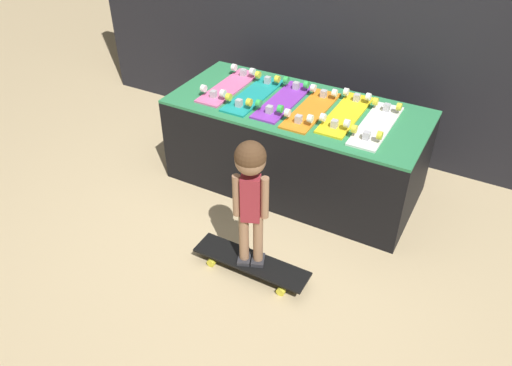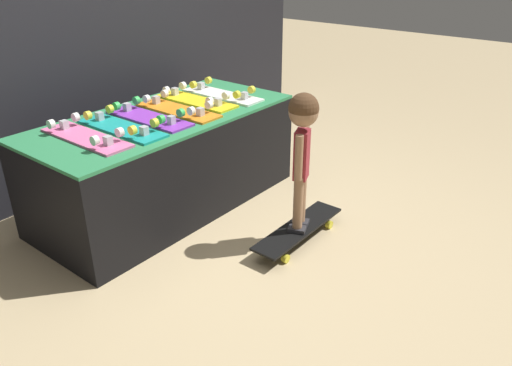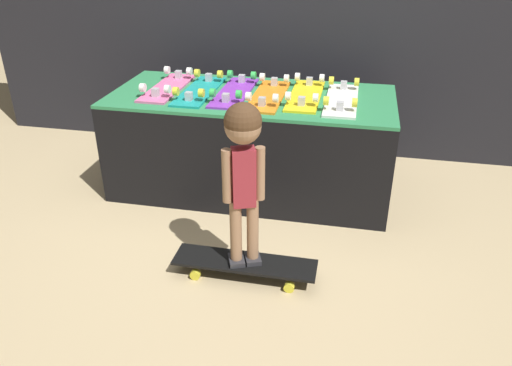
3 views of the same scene
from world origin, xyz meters
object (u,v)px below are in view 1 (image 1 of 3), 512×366
Objects in this scene: skateboard_pink_on_rack at (229,86)px; child at (251,183)px; skateboard_white_on_rack at (377,124)px; skateboard_orange_on_rack at (311,109)px; skateboard_on_floor at (251,263)px; skateboard_teal_on_rack at (254,94)px; skateboard_yellow_on_rack at (346,113)px; skateboard_purple_on_rack at (283,100)px.

skateboard_pink_on_rack is 0.75× the size of child.
skateboard_orange_on_rack is at bearing -178.52° from skateboard_white_on_rack.
child reaches higher than skateboard_orange_on_rack.
skateboard_orange_on_rack reaches higher than skateboard_on_floor.
skateboard_teal_on_rack is 1.00× the size of skateboard_yellow_on_rack.
skateboard_teal_on_rack is 1.08m from child.
skateboard_orange_on_rack is 0.45m from skateboard_white_on_rack.
skateboard_pink_on_rack and skateboard_yellow_on_rack have the same top height.
skateboard_white_on_rack is 0.75× the size of child.
skateboard_yellow_on_rack is (0.68, 0.05, 0.00)m from skateboard_teal_on_rack.
skateboard_pink_on_rack and skateboard_teal_on_rack have the same top height.
skateboard_white_on_rack is (1.13, -0.03, 0.00)m from skateboard_pink_on_rack.
skateboard_teal_on_rack is at bearing -179.79° from skateboard_white_on_rack.
child reaches higher than skateboard_purple_on_rack.
child is (0.00, 0.00, 0.61)m from skateboard_on_floor.
skateboard_pink_on_rack is 1.00× the size of skateboard_purple_on_rack.
skateboard_on_floor is (0.06, -0.95, -0.60)m from skateboard_orange_on_rack.
skateboard_orange_on_rack is at bearing -6.42° from skateboard_purple_on_rack.
skateboard_teal_on_rack is at bearing -175.67° from skateboard_purple_on_rack.
skateboard_on_floor is at bearing -53.27° from skateboard_pink_on_rack.
skateboard_white_on_rack is at bearing 0.21° from skateboard_teal_on_rack.
skateboard_white_on_rack is (0.90, 0.00, 0.00)m from skateboard_teal_on_rack.
child is at bearing -86.47° from skateboard_orange_on_rack.
child is (0.28, -0.97, 0.01)m from skateboard_purple_on_rack.
skateboard_white_on_rack is at bearing 46.32° from child.
skateboard_white_on_rack is 1.20m from skateboard_on_floor.
skateboard_purple_on_rack is 1.00× the size of skateboard_yellow_on_rack.
skateboard_teal_on_rack is 1.00× the size of skateboard_white_on_rack.
skateboard_purple_on_rack is 0.75× the size of child.
skateboard_purple_on_rack is at bearing 84.89° from child.
child is (-0.39, -0.96, 0.01)m from skateboard_white_on_rack.
skateboard_yellow_on_rack reaches higher than skateboard_on_floor.
skateboard_yellow_on_rack and skateboard_white_on_rack have the same top height.
skateboard_white_on_rack is 0.86× the size of skateboard_on_floor.
child is at bearing 75.96° from skateboard_on_floor.
skateboard_teal_on_rack is 0.45m from skateboard_orange_on_rack.
child is (0.73, -0.98, 0.01)m from skateboard_pink_on_rack.
skateboard_yellow_on_rack is at bearing 3.92° from skateboard_teal_on_rack.
skateboard_purple_on_rack is at bearing 178.83° from skateboard_white_on_rack.
skateboard_teal_on_rack is 0.23m from skateboard_purple_on_rack.
skateboard_orange_on_rack is 1.12m from skateboard_on_floor.
skateboard_orange_on_rack is 0.95m from child.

